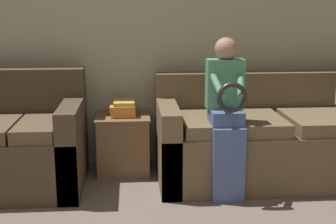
{
  "coord_description": "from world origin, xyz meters",
  "views": [
    {
      "loc": [
        0.09,
        -1.16,
        1.46
      ],
      "look_at": [
        0.34,
        1.9,
        0.77
      ],
      "focal_mm": 50.0,
      "sensor_mm": 36.0,
      "label": 1
    }
  ],
  "objects_px": {
    "child_left_seated": "(227,111)",
    "couch_side": "(1,146)",
    "side_shelf": "(123,142)",
    "couch_main": "(278,140)",
    "book_stack": "(123,108)"
  },
  "relations": [
    {
      "from": "book_stack",
      "to": "couch_side",
      "type": "bearing_deg",
      "value": -162.48
    },
    {
      "from": "couch_main",
      "to": "book_stack",
      "type": "distance_m",
      "value": 1.39
    },
    {
      "from": "couch_side",
      "to": "child_left_seated",
      "type": "distance_m",
      "value": 1.86
    },
    {
      "from": "couch_side",
      "to": "book_stack",
      "type": "height_order",
      "value": "couch_side"
    },
    {
      "from": "child_left_seated",
      "to": "couch_side",
      "type": "bearing_deg",
      "value": 169.75
    },
    {
      "from": "child_left_seated",
      "to": "side_shelf",
      "type": "bearing_deg",
      "value": 141.73
    },
    {
      "from": "couch_main",
      "to": "side_shelf",
      "type": "bearing_deg",
      "value": 168.79
    },
    {
      "from": "couch_main",
      "to": "book_stack",
      "type": "bearing_deg",
      "value": 168.54
    },
    {
      "from": "couch_side",
      "to": "child_left_seated",
      "type": "relative_size",
      "value": 1.08
    },
    {
      "from": "couch_side",
      "to": "book_stack",
      "type": "xyz_separation_m",
      "value": [
        1.0,
        0.31,
        0.24
      ]
    },
    {
      "from": "couch_main",
      "to": "side_shelf",
      "type": "distance_m",
      "value": 1.37
    },
    {
      "from": "couch_side",
      "to": "side_shelf",
      "type": "bearing_deg",
      "value": 17.35
    },
    {
      "from": "side_shelf",
      "to": "couch_side",
      "type": "bearing_deg",
      "value": -162.65
    },
    {
      "from": "couch_side",
      "to": "side_shelf",
      "type": "relative_size",
      "value": 2.57
    },
    {
      "from": "couch_main",
      "to": "child_left_seated",
      "type": "xyz_separation_m",
      "value": [
        -0.54,
        -0.37,
        0.36
      ]
    }
  ]
}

